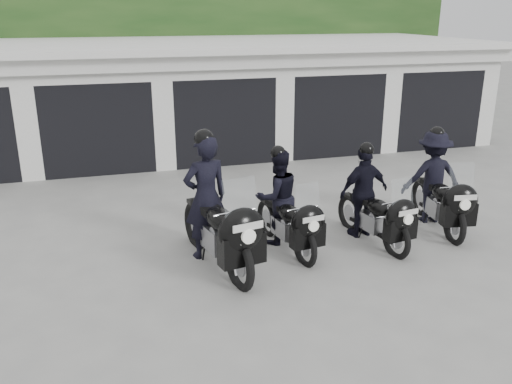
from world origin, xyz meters
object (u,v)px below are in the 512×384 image
object	(u,v)px
police_bike_b	(282,204)
police_bike_c	(369,199)
police_bike_a	(215,213)
police_bike_d	(436,183)

from	to	relation	value
police_bike_b	police_bike_c	xyz separation A→B (m)	(1.53, -0.14, -0.00)
police_bike_a	police_bike_d	bearing A→B (deg)	-4.90
police_bike_a	police_bike_c	distance (m)	2.77
police_bike_b	police_bike_d	bearing A→B (deg)	-6.27
police_bike_b	police_bike_c	bearing A→B (deg)	-14.31
police_bike_c	police_bike_d	distance (m)	1.52
police_bike_a	police_bike_d	size ratio (longest dim) A/B	1.15
police_bike_d	police_bike_a	bearing A→B (deg)	-164.13
police_bike_a	police_bike_d	world-z (taller)	police_bike_a
police_bike_a	police_bike_c	bearing A→B (deg)	-7.02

